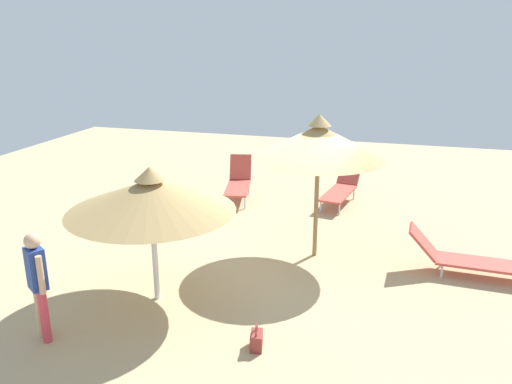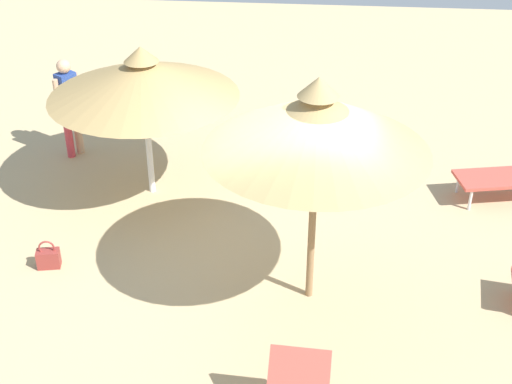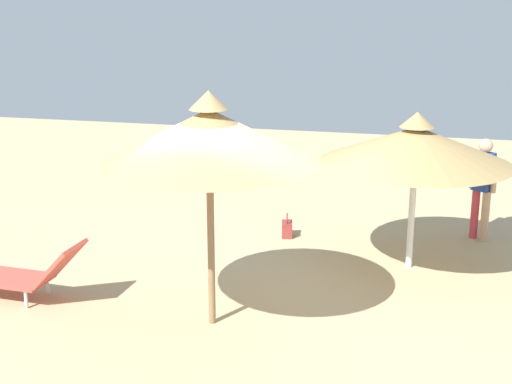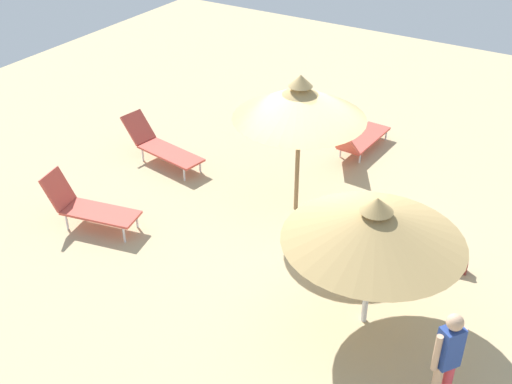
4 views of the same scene
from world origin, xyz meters
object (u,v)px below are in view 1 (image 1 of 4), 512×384
object	(u,v)px
parasol_umbrella_far_right	(319,142)
lounge_chair_center	(464,257)
lounge_chair_near_left	(239,181)
handbag	(256,340)
lounge_chair_edge	(342,187)
parasol_umbrella_near_right	(151,195)
person_standing_far_left	(38,280)

from	to	relation	value
parasol_umbrella_far_right	lounge_chair_center	size ratio (longest dim) A/B	1.31
lounge_chair_near_left	handbag	size ratio (longest dim) A/B	4.68
lounge_chair_edge	handbag	bearing A→B (deg)	-93.05
parasol_umbrella_near_right	lounge_chair_center	distance (m)	5.83
parasol_umbrella_far_right	person_standing_far_left	distance (m)	5.41
lounge_chair_near_left	lounge_chair_edge	bearing A→B (deg)	8.70
lounge_chair_edge	lounge_chair_near_left	bearing A→B (deg)	-171.30
parasol_umbrella_far_right	lounge_chair_near_left	size ratio (longest dim) A/B	1.52
lounge_chair_near_left	person_standing_far_left	bearing A→B (deg)	-95.70
lounge_chair_center	lounge_chair_near_left	bearing A→B (deg)	149.34
person_standing_far_left	lounge_chair_center	bearing A→B (deg)	32.52
lounge_chair_edge	parasol_umbrella_near_right	bearing A→B (deg)	-111.68
parasol_umbrella_near_right	person_standing_far_left	world-z (taller)	parasol_umbrella_near_right
parasol_umbrella_far_right	lounge_chair_center	xyz separation A→B (m)	(2.82, -0.10, -1.99)
parasol_umbrella_near_right	person_standing_far_left	size ratio (longest dim) A/B	1.63
parasol_umbrella_near_right	handbag	world-z (taller)	parasol_umbrella_near_right
parasol_umbrella_near_right	handbag	xyz separation A→B (m)	(2.03, -0.92, -1.71)
parasol_umbrella_far_right	parasol_umbrella_near_right	size ratio (longest dim) A/B	1.05
parasol_umbrella_far_right	person_standing_far_left	xyz separation A→B (m)	(-3.34, -4.03, -1.38)
parasol_umbrella_near_right	handbag	size ratio (longest dim) A/B	6.77
lounge_chair_near_left	handbag	world-z (taller)	lounge_chair_near_left
parasol_umbrella_far_right	lounge_chair_center	world-z (taller)	parasol_umbrella_far_right
parasol_umbrella_far_right	person_standing_far_left	size ratio (longest dim) A/B	1.71
lounge_chair_edge	parasol_umbrella_far_right	bearing A→B (deg)	-91.81
parasol_umbrella_far_right	lounge_chair_edge	size ratio (longest dim) A/B	1.31
lounge_chair_near_left	lounge_chair_center	size ratio (longest dim) A/B	0.86
lounge_chair_edge	lounge_chair_center	size ratio (longest dim) A/B	1.00
parasol_umbrella_near_right	lounge_chair_near_left	world-z (taller)	parasol_umbrella_near_right
lounge_chair_edge	lounge_chair_center	bearing A→B (deg)	-53.42
person_standing_far_left	handbag	world-z (taller)	person_standing_far_left
lounge_chair_near_left	person_standing_far_left	size ratio (longest dim) A/B	1.13
person_standing_far_left	lounge_chair_edge	bearing A→B (deg)	65.49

